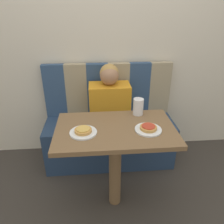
{
  "coord_description": "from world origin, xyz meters",
  "views": [
    {
      "loc": [
        -0.14,
        -1.39,
        1.58
      ],
      "look_at": [
        0.0,
        0.3,
        0.74
      ],
      "focal_mm": 35.0,
      "sensor_mm": 36.0,
      "label": 1
    }
  ],
  "objects_px": {
    "plate_left": "(83,132)",
    "pizza_right": "(148,127)",
    "person": "(109,98)",
    "plate_right": "(148,130)",
    "drinking_cup": "(138,107)",
    "pizza_left": "(83,130)"
  },
  "relations": [
    {
      "from": "pizza_left",
      "to": "drinking_cup",
      "type": "distance_m",
      "value": 0.52
    },
    {
      "from": "pizza_left",
      "to": "pizza_right",
      "type": "distance_m",
      "value": 0.47
    },
    {
      "from": "pizza_left",
      "to": "drinking_cup",
      "type": "relative_size",
      "value": 0.89
    },
    {
      "from": "plate_right",
      "to": "pizza_left",
      "type": "height_order",
      "value": "pizza_left"
    },
    {
      "from": "plate_left",
      "to": "drinking_cup",
      "type": "relative_size",
      "value": 1.42
    },
    {
      "from": "pizza_left",
      "to": "plate_right",
      "type": "bearing_deg",
      "value": -0.0
    },
    {
      "from": "pizza_right",
      "to": "drinking_cup",
      "type": "height_order",
      "value": "drinking_cup"
    },
    {
      "from": "person",
      "to": "pizza_right",
      "type": "relative_size",
      "value": 4.92
    },
    {
      "from": "plate_right",
      "to": "drinking_cup",
      "type": "xyz_separation_m",
      "value": [
        -0.03,
        0.26,
        0.06
      ]
    },
    {
      "from": "plate_right",
      "to": "drinking_cup",
      "type": "distance_m",
      "value": 0.27
    },
    {
      "from": "plate_left",
      "to": "pizza_right",
      "type": "distance_m",
      "value": 0.47
    },
    {
      "from": "plate_left",
      "to": "plate_right",
      "type": "height_order",
      "value": "same"
    },
    {
      "from": "pizza_right",
      "to": "person",
      "type": "bearing_deg",
      "value": 109.69
    },
    {
      "from": "pizza_left",
      "to": "plate_left",
      "type": "bearing_deg",
      "value": -165.96
    },
    {
      "from": "pizza_left",
      "to": "drinking_cup",
      "type": "bearing_deg",
      "value": 30.56
    },
    {
      "from": "plate_right",
      "to": "pizza_right",
      "type": "distance_m",
      "value": 0.02
    },
    {
      "from": "person",
      "to": "pizza_right",
      "type": "distance_m",
      "value": 0.7
    },
    {
      "from": "person",
      "to": "plate_right",
      "type": "bearing_deg",
      "value": -70.31
    },
    {
      "from": "plate_left",
      "to": "pizza_right",
      "type": "xyz_separation_m",
      "value": [
        0.47,
        0.0,
        0.02
      ]
    },
    {
      "from": "pizza_left",
      "to": "drinking_cup",
      "type": "xyz_separation_m",
      "value": [
        0.44,
        0.26,
        0.04
      ]
    },
    {
      "from": "person",
      "to": "drinking_cup",
      "type": "relative_size",
      "value": 4.41
    },
    {
      "from": "pizza_left",
      "to": "person",
      "type": "bearing_deg",
      "value": 70.31
    }
  ]
}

